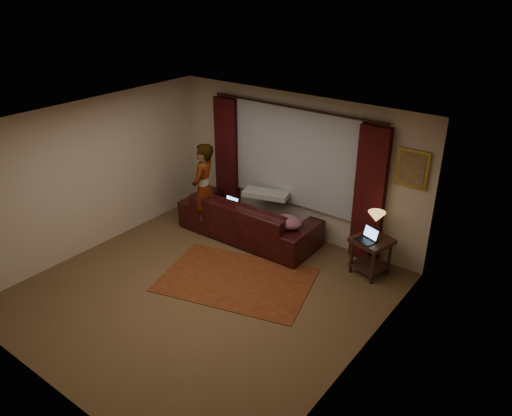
{
  "coord_description": "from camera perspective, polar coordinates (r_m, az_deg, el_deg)",
  "views": [
    {
      "loc": [
        4.45,
        -4.56,
        4.47
      ],
      "look_at": [
        0.1,
        1.2,
        1.0
      ],
      "focal_mm": 35.0,
      "sensor_mm": 36.0,
      "label": 1
    }
  ],
  "objects": [
    {
      "name": "wall_left",
      "position": [
        8.9,
        -18.35,
        3.44
      ],
      "size": [
        0.02,
        5.0,
        2.6
      ],
      "primitive_type": "cube",
      "color": "#BDAC95",
      "rests_on": "ground"
    },
    {
      "name": "floor",
      "position": [
        7.79,
        -6.0,
        -9.56
      ],
      "size": [
        5.0,
        5.0,
        0.01
      ],
      "primitive_type": "cube",
      "color": "brown",
      "rests_on": "ground"
    },
    {
      "name": "throw_blanket",
      "position": [
        8.96,
        1.17,
        3.25
      ],
      "size": [
        0.89,
        0.56,
        0.1
      ],
      "primitive_type": "cube",
      "rotation": [
        0.0,
        0.0,
        0.29
      ],
      "color": "#9D9C97",
      "rests_on": "sofa"
    },
    {
      "name": "curtain_rod",
      "position": [
        8.52,
        4.38,
        11.38
      ],
      "size": [
        0.04,
        0.04,
        3.4
      ],
      "primitive_type": "cylinder",
      "color": "black",
      "rests_on": "wall_back"
    },
    {
      "name": "wall_front",
      "position": [
        5.84,
        -23.64,
        -9.69
      ],
      "size": [
        5.0,
        0.02,
        2.6
      ],
      "primitive_type": "cube",
      "color": "#BDAC95",
      "rests_on": "ground"
    },
    {
      "name": "clothing_pile",
      "position": [
        8.38,
        3.69,
        -1.65
      ],
      "size": [
        0.54,
        0.44,
        0.21
      ],
      "primitive_type": "ellipsoid",
      "rotation": [
        0.0,
        0.0,
        0.13
      ],
      "color": "#7C4555",
      "rests_on": "sofa"
    },
    {
      "name": "sofa",
      "position": [
        9.01,
        -0.82,
        -0.29
      ],
      "size": [
        2.63,
        1.16,
        1.05
      ],
      "primitive_type": "imported",
      "rotation": [
        0.0,
        0.0,
        3.15
      ],
      "color": "black",
      "rests_on": "floor"
    },
    {
      "name": "picture_frame",
      "position": [
        7.9,
        17.44,
        4.3
      ],
      "size": [
        0.5,
        0.04,
        0.6
      ],
      "primitive_type": "cube",
      "color": "#B08C36",
      "rests_on": "wall_back"
    },
    {
      "name": "tiffany_lamp",
      "position": [
        8.04,
        13.51,
        -1.86
      ],
      "size": [
        0.3,
        0.3,
        0.44
      ],
      "primitive_type": null,
      "rotation": [
        0.0,
        0.0,
        0.09
      ],
      "color": "#9F9E46",
      "rests_on": "end_table"
    },
    {
      "name": "ceiling",
      "position": [
        6.65,
        -7.03,
        9.12
      ],
      "size": [
        5.0,
        5.0,
        0.02
      ],
      "primitive_type": "cube",
      "color": "silver",
      "rests_on": "ground"
    },
    {
      "name": "wall_back",
      "position": [
        8.93,
        4.54,
        4.79
      ],
      "size": [
        5.0,
        0.02,
        2.6
      ],
      "primitive_type": "cube",
      "color": "#BDAC95",
      "rests_on": "ground"
    },
    {
      "name": "wall_right",
      "position": [
        5.89,
        11.77,
        -7.53
      ],
      "size": [
        0.02,
        5.0,
        2.6
      ],
      "primitive_type": "cube",
      "color": "#BDAC95",
      "rests_on": "ground"
    },
    {
      "name": "person",
      "position": [
        9.12,
        -5.99,
        2.18
      ],
      "size": [
        0.65,
        0.65,
        1.72
      ],
      "primitive_type": "imported",
      "rotation": [
        0.0,
        0.0,
        -1.22
      ],
      "color": "#9D9C97",
      "rests_on": "floor"
    },
    {
      "name": "area_rug",
      "position": [
        8.02,
        -2.28,
        -8.21
      ],
      "size": [
        2.67,
        2.13,
        0.01
      ],
      "primitive_type": "cube",
      "rotation": [
        0.0,
        0.0,
        0.27
      ],
      "color": "#632B13",
      "rests_on": "floor"
    },
    {
      "name": "laptop_sofa",
      "position": [
        9.01,
        -3.19,
        0.43
      ],
      "size": [
        0.32,
        0.35,
        0.22
      ],
      "primitive_type": null,
      "rotation": [
        0.0,
        0.0,
        -0.05
      ],
      "color": "black",
      "rests_on": "sofa"
    },
    {
      "name": "drape_right",
      "position": [
        8.24,
        12.87,
        1.45
      ],
      "size": [
        0.5,
        0.14,
        2.3
      ],
      "primitive_type": "cube",
      "color": "#360A0B",
      "rests_on": "floor"
    },
    {
      "name": "drape_left",
      "position": [
        9.73,
        -3.31,
        5.85
      ],
      "size": [
        0.5,
        0.14,
        2.3
      ],
      "primitive_type": "cube",
      "color": "#360A0B",
      "rests_on": "floor"
    },
    {
      "name": "laptop_table",
      "position": [
        7.93,
        12.48,
        -3.03
      ],
      "size": [
        0.39,
        0.41,
        0.22
      ],
      "primitive_type": null,
      "rotation": [
        0.0,
        0.0,
        -0.34
      ],
      "color": "black",
      "rests_on": "end_table"
    },
    {
      "name": "sheer_curtain",
      "position": [
        8.82,
        4.37,
        5.9
      ],
      "size": [
        2.5,
        0.05,
        1.8
      ],
      "primitive_type": "cube",
      "color": "#A0A1A8",
      "rests_on": "wall_back"
    },
    {
      "name": "end_table",
      "position": [
        8.23,
        12.95,
        -5.39
      ],
      "size": [
        0.66,
        0.66,
        0.64
      ],
      "primitive_type": "cube",
      "rotation": [
        0.0,
        0.0,
        -0.23
      ],
      "color": "black",
      "rests_on": "floor"
    }
  ]
}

